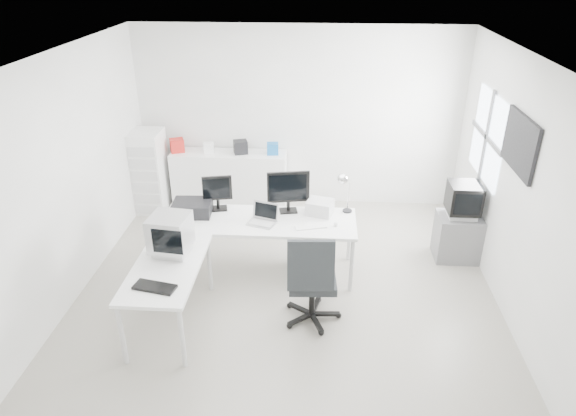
# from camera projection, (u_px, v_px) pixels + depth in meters

# --- Properties ---
(floor) EXTENTS (5.00, 5.00, 0.01)m
(floor) POSITION_uv_depth(u_px,v_px,m) (287.00, 287.00, 6.34)
(floor) COLOR beige
(floor) RESTS_ON ground
(ceiling) EXTENTS (5.00, 5.00, 0.01)m
(ceiling) POSITION_uv_depth(u_px,v_px,m) (287.00, 55.00, 5.08)
(ceiling) COLOR white
(ceiling) RESTS_ON back_wall
(back_wall) EXTENTS (5.00, 0.02, 2.80)m
(back_wall) POSITION_uv_depth(u_px,v_px,m) (298.00, 118.00, 7.94)
(back_wall) COLOR white
(back_wall) RESTS_ON floor
(left_wall) EXTENTS (0.02, 5.00, 2.80)m
(left_wall) POSITION_uv_depth(u_px,v_px,m) (69.00, 178.00, 5.86)
(left_wall) COLOR white
(left_wall) RESTS_ON floor
(right_wall) EXTENTS (0.02, 5.00, 2.80)m
(right_wall) POSITION_uv_depth(u_px,v_px,m) (517.00, 191.00, 5.56)
(right_wall) COLOR white
(right_wall) RESTS_ON floor
(window) EXTENTS (0.02, 1.20, 1.10)m
(window) POSITION_uv_depth(u_px,v_px,m) (487.00, 137.00, 6.54)
(window) COLOR white
(window) RESTS_ON right_wall
(wall_picture) EXTENTS (0.04, 0.90, 0.60)m
(wall_picture) POSITION_uv_depth(u_px,v_px,m) (520.00, 144.00, 5.42)
(wall_picture) COLOR black
(wall_picture) RESTS_ON right_wall
(main_desk) EXTENTS (2.40, 0.80, 0.75)m
(main_desk) POSITION_uv_depth(u_px,v_px,m) (259.00, 246.00, 6.51)
(main_desk) COLOR white
(main_desk) RESTS_ON floor
(side_desk) EXTENTS (0.70, 1.40, 0.75)m
(side_desk) POSITION_uv_depth(u_px,v_px,m) (170.00, 295.00, 5.58)
(side_desk) COLOR white
(side_desk) RESTS_ON floor
(drawer_pedestal) EXTENTS (0.40, 0.50, 0.60)m
(drawer_pedestal) POSITION_uv_depth(u_px,v_px,m) (315.00, 251.00, 6.54)
(drawer_pedestal) COLOR white
(drawer_pedestal) RESTS_ON floor
(inkjet_printer) EXTENTS (0.49, 0.39, 0.17)m
(inkjet_printer) POSITION_uv_depth(u_px,v_px,m) (192.00, 208.00, 6.44)
(inkjet_printer) COLOR black
(inkjet_printer) RESTS_ON main_desk
(lcd_monitor_small) EXTENTS (0.41, 0.29, 0.47)m
(lcd_monitor_small) POSITION_uv_depth(u_px,v_px,m) (217.00, 193.00, 6.49)
(lcd_monitor_small) COLOR black
(lcd_monitor_small) RESTS_ON main_desk
(lcd_monitor_large) EXTENTS (0.56, 0.31, 0.55)m
(lcd_monitor_large) POSITION_uv_depth(u_px,v_px,m) (288.00, 192.00, 6.41)
(lcd_monitor_large) COLOR black
(lcd_monitor_large) RESTS_ON main_desk
(laptop) EXTENTS (0.37, 0.38, 0.20)m
(laptop) POSITION_uv_depth(u_px,v_px,m) (262.00, 217.00, 6.20)
(laptop) COLOR #B7B7BA
(laptop) RESTS_ON main_desk
(white_keyboard) EXTENTS (0.40, 0.21, 0.02)m
(white_keyboard) POSITION_uv_depth(u_px,v_px,m) (311.00, 227.00, 6.16)
(white_keyboard) COLOR white
(white_keyboard) RESTS_ON main_desk
(white_mouse) EXTENTS (0.06, 0.06, 0.06)m
(white_mouse) POSITION_uv_depth(u_px,v_px,m) (336.00, 224.00, 6.18)
(white_mouse) COLOR white
(white_mouse) RESTS_ON main_desk
(laser_printer) EXTENTS (0.37, 0.34, 0.18)m
(laser_printer) POSITION_uv_depth(u_px,v_px,m) (320.00, 207.00, 6.45)
(laser_printer) COLOR silver
(laser_printer) RESTS_ON main_desk
(desk_lamp) EXTENTS (0.17, 0.17, 0.49)m
(desk_lamp) POSITION_uv_depth(u_px,v_px,m) (348.00, 194.00, 6.43)
(desk_lamp) COLOR silver
(desk_lamp) RESTS_ON main_desk
(crt_monitor) EXTENTS (0.41, 0.41, 0.42)m
(crt_monitor) POSITION_uv_depth(u_px,v_px,m) (171.00, 237.00, 5.54)
(crt_monitor) COLOR #B7B7BA
(crt_monitor) RESTS_ON side_desk
(black_keyboard) EXTENTS (0.45, 0.25, 0.03)m
(black_keyboard) POSITION_uv_depth(u_px,v_px,m) (155.00, 287.00, 5.05)
(black_keyboard) COLOR black
(black_keyboard) RESTS_ON side_desk
(office_chair) EXTENTS (0.70, 0.70, 1.15)m
(office_chair) POSITION_uv_depth(u_px,v_px,m) (312.00, 276.00, 5.56)
(office_chair) COLOR #282B2D
(office_chair) RESTS_ON floor
(tv_cabinet) EXTENTS (0.57, 0.47, 0.62)m
(tv_cabinet) POSITION_uv_depth(u_px,v_px,m) (457.00, 237.00, 6.84)
(tv_cabinet) COLOR slate
(tv_cabinet) RESTS_ON floor
(crt_tv) EXTENTS (0.50, 0.48, 0.45)m
(crt_tv) POSITION_uv_depth(u_px,v_px,m) (463.00, 201.00, 6.60)
(crt_tv) COLOR black
(crt_tv) RESTS_ON tv_cabinet
(sideboard) EXTENTS (1.80, 0.45, 0.90)m
(sideboard) POSITION_uv_depth(u_px,v_px,m) (230.00, 179.00, 8.20)
(sideboard) COLOR white
(sideboard) RESTS_ON floor
(clutter_box_a) EXTENTS (0.26, 0.25, 0.21)m
(clutter_box_a) POSITION_uv_depth(u_px,v_px,m) (177.00, 145.00, 8.00)
(clutter_box_a) COLOR red
(clutter_box_a) RESTS_ON sideboard
(clutter_box_b) EXTENTS (0.17, 0.15, 0.15)m
(clutter_box_b) POSITION_uv_depth(u_px,v_px,m) (209.00, 148.00, 7.98)
(clutter_box_b) COLOR white
(clutter_box_b) RESTS_ON sideboard
(clutter_box_c) EXTENTS (0.25, 0.24, 0.20)m
(clutter_box_c) POSITION_uv_depth(u_px,v_px,m) (241.00, 147.00, 7.94)
(clutter_box_c) COLOR black
(clutter_box_c) RESTS_ON sideboard
(clutter_box_d) EXTENTS (0.19, 0.17, 0.17)m
(clutter_box_d) POSITION_uv_depth(u_px,v_px,m) (273.00, 149.00, 7.91)
(clutter_box_d) COLOR #165CA0
(clutter_box_d) RESTS_ON sideboard
(clutter_bottle) EXTENTS (0.07, 0.07, 0.22)m
(clutter_bottle) POSITION_uv_depth(u_px,v_px,m) (159.00, 144.00, 8.05)
(clutter_bottle) COLOR white
(clutter_bottle) RESTS_ON sideboard
(filing_cabinet) EXTENTS (0.45, 0.54, 1.29)m
(filing_cabinet) POSITION_uv_depth(u_px,v_px,m) (150.00, 171.00, 7.98)
(filing_cabinet) COLOR white
(filing_cabinet) RESTS_ON floor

